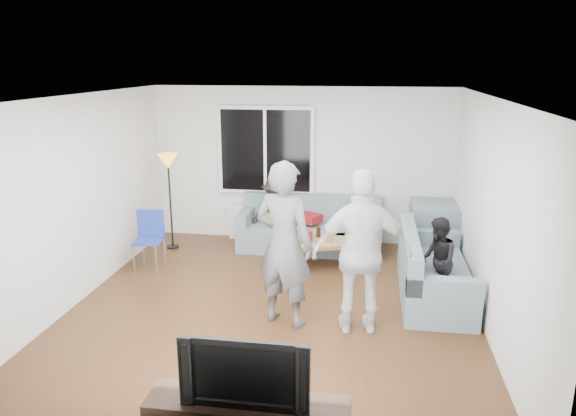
% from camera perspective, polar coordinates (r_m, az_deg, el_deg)
% --- Properties ---
extents(floor, '(5.00, 5.50, 0.04)m').
position_cam_1_polar(floor, '(6.84, -1.63, -10.79)').
color(floor, '#56351C').
rests_on(floor, ground).
extents(ceiling, '(5.00, 5.50, 0.04)m').
position_cam_1_polar(ceiling, '(6.15, -1.81, 11.85)').
color(ceiling, white).
rests_on(ceiling, ground).
extents(wall_back, '(5.00, 0.04, 2.60)m').
position_cam_1_polar(wall_back, '(9.04, 1.48, 4.55)').
color(wall_back, silver).
rests_on(wall_back, ground).
extents(wall_front, '(5.00, 0.04, 2.60)m').
position_cam_1_polar(wall_front, '(3.85, -9.36, -11.00)').
color(wall_front, silver).
rests_on(wall_front, ground).
extents(wall_left, '(0.04, 5.50, 2.60)m').
position_cam_1_polar(wall_left, '(7.26, -21.69, 0.74)').
color(wall_left, silver).
rests_on(wall_left, ground).
extents(wall_right, '(0.04, 5.50, 2.60)m').
position_cam_1_polar(wall_right, '(6.42, 20.98, -0.99)').
color(wall_right, silver).
rests_on(wall_right, ground).
extents(window_frame, '(1.62, 0.06, 1.47)m').
position_cam_1_polar(window_frame, '(9.01, -2.38, 6.13)').
color(window_frame, white).
rests_on(window_frame, wall_back).
extents(window_glass, '(1.50, 0.02, 1.35)m').
position_cam_1_polar(window_glass, '(8.98, -2.43, 6.09)').
color(window_glass, black).
rests_on(window_glass, window_frame).
extents(window_mullion, '(0.05, 0.03, 1.35)m').
position_cam_1_polar(window_mullion, '(8.97, -2.44, 6.08)').
color(window_mullion, white).
rests_on(window_mullion, window_frame).
extents(radiator, '(1.30, 0.12, 0.62)m').
position_cam_1_polar(radiator, '(9.26, -2.34, -1.51)').
color(radiator, silver).
rests_on(radiator, floor).
extents(potted_plant, '(0.24, 0.21, 0.37)m').
position_cam_1_polar(potted_plant, '(9.04, -0.19, 1.34)').
color(potted_plant, '#2E6829').
rests_on(potted_plant, radiator).
extents(vase, '(0.20, 0.20, 0.18)m').
position_cam_1_polar(vase, '(9.17, -4.05, 0.92)').
color(vase, silver).
rests_on(vase, radiator).
extents(sofa_back_section, '(2.30, 0.85, 0.85)m').
position_cam_1_polar(sofa_back_section, '(8.75, 2.33, -1.74)').
color(sofa_back_section, slate).
rests_on(sofa_back_section, floor).
extents(sofa_right_section, '(2.00, 0.85, 0.85)m').
position_cam_1_polar(sofa_right_section, '(7.27, 15.34, -5.91)').
color(sofa_right_section, slate).
rests_on(sofa_right_section, floor).
extents(sofa_corner, '(0.85, 0.85, 0.85)m').
position_cam_1_polar(sofa_corner, '(8.77, 15.63, -2.27)').
color(sofa_corner, slate).
rests_on(sofa_corner, floor).
extents(cushion_yellow, '(0.48, 0.45, 0.14)m').
position_cam_1_polar(cushion_yellow, '(8.77, -1.00, -1.10)').
color(cushion_yellow, orange).
rests_on(cushion_yellow, sofa_back_section).
extents(cushion_red, '(0.46, 0.44, 0.13)m').
position_cam_1_polar(cushion_red, '(8.78, 2.23, -1.09)').
color(cushion_red, maroon).
rests_on(cushion_red, sofa_back_section).
extents(coffee_table, '(1.24, 0.93, 0.40)m').
position_cam_1_polar(coffee_table, '(8.10, 2.87, -4.83)').
color(coffee_table, '#9D754C').
rests_on(coffee_table, floor).
extents(pitcher, '(0.17, 0.17, 0.17)m').
position_cam_1_polar(pitcher, '(8.00, 2.01, -2.94)').
color(pitcher, maroon).
rests_on(pitcher, coffee_table).
extents(side_chair, '(0.45, 0.45, 0.86)m').
position_cam_1_polar(side_chair, '(8.18, -14.58, -3.42)').
color(side_chair, '#223795').
rests_on(side_chair, floor).
extents(floor_lamp, '(0.32, 0.32, 1.56)m').
position_cam_1_polar(floor_lamp, '(8.92, -12.38, 0.61)').
color(floor_lamp, gold).
rests_on(floor_lamp, floor).
extents(player_left, '(0.82, 0.67, 1.95)m').
position_cam_1_polar(player_left, '(6.14, -0.41, -3.87)').
color(player_left, '#4F4F54').
rests_on(player_left, floor).
extents(player_right, '(1.16, 0.61, 1.88)m').
position_cam_1_polar(player_right, '(6.02, 7.88, -4.74)').
color(player_right, silver).
rests_on(player_right, floor).
extents(spectator_right, '(0.47, 0.57, 1.12)m').
position_cam_1_polar(spectator_right, '(7.06, 15.57, -5.43)').
color(spectator_right, black).
rests_on(spectator_right, floor).
extents(spectator_back, '(0.77, 0.47, 1.17)m').
position_cam_1_polar(spectator_back, '(8.81, -1.40, -0.52)').
color(spectator_back, black).
rests_on(spectator_back, floor).
extents(television, '(1.00, 0.13, 0.58)m').
position_cam_1_polar(television, '(4.29, -4.40, -16.60)').
color(television, black).
rests_on(television, tv_console).
extents(bottle_b, '(0.08, 0.08, 0.22)m').
position_cam_1_polar(bottle_b, '(7.87, 1.59, -3.05)').
color(bottle_b, '#18891B').
rests_on(bottle_b, coffee_table).
extents(bottle_d, '(0.07, 0.07, 0.28)m').
position_cam_1_polar(bottle_d, '(7.94, 4.45, -2.68)').
color(bottle_d, orange).
rests_on(bottle_d, coffee_table).
extents(bottle_c, '(0.07, 0.07, 0.17)m').
position_cam_1_polar(bottle_c, '(8.18, 3.25, -2.52)').
color(bottle_c, black).
rests_on(bottle_c, coffee_table).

